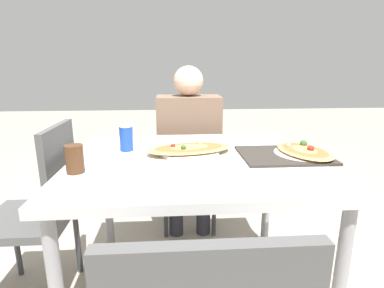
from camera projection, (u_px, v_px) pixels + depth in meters
The scene contains 9 objects.
dining_table at pixel (194, 173), 1.42m from camera, with size 1.13×0.97×0.76m.
chair_far_seated at pixel (188, 158), 2.25m from camera, with size 0.40×0.40×0.91m.
chair_side_left at pixel (41, 206), 1.47m from camera, with size 0.40×0.40×0.91m.
person_seated at pixel (189, 137), 2.09m from camera, with size 0.43×0.29×1.18m.
pizza_main at pixel (189, 149), 1.47m from camera, with size 0.45×0.30×0.05m.
soda_can at pixel (126, 139), 1.50m from camera, with size 0.07×0.07×0.12m.
drink_glass at pixel (75, 159), 1.19m from camera, with size 0.07×0.07×0.11m.
serving_tray at pixel (283, 155), 1.42m from camera, with size 0.40×0.32×0.01m.
pizza_second at pixel (304, 152), 1.42m from camera, with size 0.28×0.36×0.06m.
Camera 1 is at (-0.10, -1.33, 1.18)m, focal length 28.00 mm.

